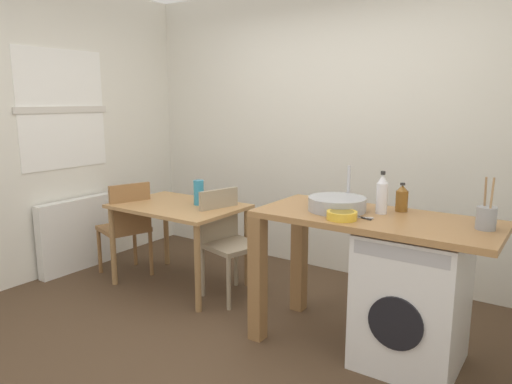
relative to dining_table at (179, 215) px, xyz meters
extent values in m
plane|color=#4C3826|center=(0.91, -0.57, -0.64)|extent=(5.46, 5.46, 0.00)
cube|color=silver|center=(0.91, 1.18, 0.71)|extent=(4.60, 0.10, 2.70)
cube|color=silver|center=(-1.24, -0.57, 0.71)|extent=(0.10, 3.80, 2.70)
cube|color=white|center=(-1.19, -0.27, 0.91)|extent=(0.01, 0.90, 1.10)
cube|color=beige|center=(-1.18, -0.27, 0.91)|extent=(0.02, 0.96, 0.06)
cube|color=white|center=(-1.11, -0.27, -0.29)|extent=(0.10, 0.80, 0.70)
cube|color=tan|center=(0.00, 0.00, 0.08)|extent=(1.10, 0.76, 0.03)
cylinder|color=#977045|center=(-0.50, -0.33, -0.29)|extent=(0.05, 0.05, 0.71)
cylinder|color=#977045|center=(0.50, -0.33, -0.29)|extent=(0.05, 0.05, 0.71)
cylinder|color=#977045|center=(-0.50, 0.33, -0.29)|extent=(0.05, 0.05, 0.71)
cylinder|color=#977045|center=(0.50, 0.33, -0.29)|extent=(0.05, 0.05, 0.71)
cube|color=olive|center=(-0.62, -0.10, -0.19)|extent=(0.50, 0.50, 0.04)
cube|color=olive|center=(-0.45, -0.15, 0.03)|extent=(0.15, 0.37, 0.45)
cylinder|color=olive|center=(-0.85, -0.22, -0.42)|extent=(0.04, 0.04, 0.45)
cylinder|color=olive|center=(-0.74, 0.13, -0.42)|extent=(0.04, 0.04, 0.45)
cylinder|color=olive|center=(-0.50, -0.33, -0.42)|extent=(0.04, 0.04, 0.45)
cylinder|color=olive|center=(-0.39, 0.02, -0.42)|extent=(0.04, 0.04, 0.45)
cube|color=gray|center=(0.55, 0.05, -0.19)|extent=(0.49, 0.49, 0.04)
cube|color=gray|center=(0.38, 0.10, 0.03)|extent=(0.13, 0.38, 0.45)
cylinder|color=gray|center=(0.77, 0.18, -0.42)|extent=(0.04, 0.04, 0.45)
cylinder|color=gray|center=(0.68, -0.17, -0.42)|extent=(0.04, 0.04, 0.45)
cylinder|color=gray|center=(0.42, 0.27, -0.42)|extent=(0.04, 0.04, 0.45)
cylinder|color=gray|center=(0.33, -0.08, -0.42)|extent=(0.04, 0.04, 0.45)
cube|color=#9E7042|center=(1.83, -0.13, 0.26)|extent=(1.50, 0.68, 0.04)
cube|color=olive|center=(1.13, -0.42, -0.20)|extent=(0.10, 0.10, 0.88)
cube|color=olive|center=(1.13, 0.16, -0.20)|extent=(0.10, 0.10, 0.88)
cube|color=white|center=(2.09, -0.13, -0.21)|extent=(0.60, 0.60, 0.86)
cylinder|color=black|center=(2.09, -0.44, -0.26)|extent=(0.32, 0.02, 0.32)
cube|color=#B2B2B7|center=(2.09, -0.43, 0.16)|extent=(0.54, 0.01, 0.08)
cylinder|color=#9EA0A5|center=(1.56, -0.13, 0.32)|extent=(0.38, 0.38, 0.09)
cylinder|color=#B2B2B7|center=(1.56, 0.05, 0.42)|extent=(0.02, 0.02, 0.28)
cylinder|color=silver|center=(1.83, -0.04, 0.38)|extent=(0.07, 0.07, 0.20)
cone|color=silver|center=(1.83, -0.04, 0.50)|extent=(0.07, 0.07, 0.06)
cylinder|color=#262626|center=(1.83, -0.04, 0.54)|extent=(0.03, 0.03, 0.02)
cylinder|color=brown|center=(1.92, 0.09, 0.34)|extent=(0.08, 0.08, 0.14)
cone|color=brown|center=(1.92, 0.09, 0.43)|extent=(0.07, 0.07, 0.04)
cylinder|color=#262626|center=(1.92, 0.09, 0.46)|extent=(0.03, 0.03, 0.02)
cylinder|color=gold|center=(1.69, -0.33, 0.30)|extent=(0.19, 0.19, 0.05)
cylinder|color=olive|center=(1.69, -0.33, 0.32)|extent=(0.15, 0.15, 0.03)
cylinder|color=gray|center=(2.46, -0.08, 0.34)|extent=(0.11, 0.11, 0.13)
cylinder|color=#99724C|center=(2.44, -0.07, 0.49)|extent=(0.01, 0.04, 0.18)
cylinder|color=#99724C|center=(2.48, -0.09, 0.49)|extent=(0.01, 0.05, 0.18)
cylinder|color=teal|center=(0.15, 0.10, 0.20)|extent=(0.09, 0.09, 0.22)
cube|color=#B2B2B7|center=(1.78, -0.23, 0.28)|extent=(0.15, 0.06, 0.01)
cube|color=#262628|center=(1.78, -0.23, 0.28)|extent=(0.15, 0.06, 0.01)
camera|label=1|loc=(2.85, -2.96, 1.00)|focal=33.37mm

